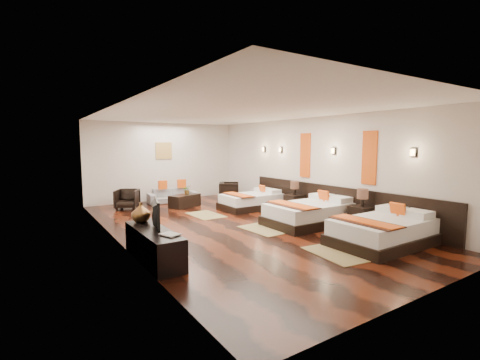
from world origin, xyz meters
TOP-DOWN VIEW (x-y plane):
  - floor at (0.00, 0.00)m, footprint 5.50×9.50m
  - ceiling at (0.00, 0.00)m, footprint 5.50×9.50m
  - back_wall at (0.00, 4.75)m, footprint 5.50×0.01m
  - left_wall at (-2.75, 0.00)m, footprint 0.01×9.50m
  - right_wall at (2.75, 0.00)m, footprint 0.01×9.50m
  - headboard_panel at (2.71, -0.80)m, footprint 0.08×6.60m
  - bed_near at (1.70, -3.04)m, footprint 2.13×1.34m
  - bed_mid at (1.70, -0.98)m, footprint 2.19×1.38m
  - bed_far at (1.69, 1.57)m, footprint 1.89×1.19m
  - nightstand_a at (2.44, -1.96)m, footprint 0.49×0.49m
  - nightstand_b at (2.44, 0.42)m, footprint 0.47×0.47m
  - jute_mat_near at (0.45, -2.93)m, footprint 0.88×1.28m
  - jute_mat_mid at (0.41, -0.76)m, footprint 0.82×1.24m
  - jute_mat_far at (0.00, 1.47)m, footprint 0.78×1.22m
  - tv_console at (-2.50, -1.43)m, footprint 0.50×1.80m
  - tv at (-2.45, -1.24)m, footprint 0.35×0.87m
  - book at (-2.50, -1.98)m, footprint 0.32×0.37m
  - figurine at (-2.50, -0.74)m, footprint 0.42×0.42m
  - sofa at (0.03, 4.04)m, footprint 1.74×0.82m
  - armchair_left at (-1.63, 3.67)m, footprint 0.92×0.92m
  - armchair_right at (2.00, 3.46)m, footprint 0.98×0.97m
  - coffee_table at (0.03, 2.99)m, footprint 1.11×0.82m
  - table_plant at (0.14, 3.04)m, footprint 0.29×0.27m
  - orange_panel_a at (2.73, -1.90)m, footprint 0.04×0.40m
  - orange_panel_b at (2.73, 0.30)m, footprint 0.04×0.40m
  - sconce_near at (2.70, -3.00)m, footprint 0.07×0.12m
  - sconce_mid at (2.70, -0.80)m, footprint 0.07×0.12m
  - sconce_far at (2.70, 1.40)m, footprint 0.07×0.12m
  - sconce_lounge at (2.70, 2.30)m, footprint 0.07×0.12m
  - gold_artwork at (0.00, 4.73)m, footprint 0.60×0.04m

SIDE VIEW (x-z plane):
  - floor at x=0.00m, z-range -0.01..0.01m
  - jute_mat_near at x=0.45m, z-range 0.00..0.01m
  - jute_mat_mid at x=0.41m, z-range 0.00..0.01m
  - jute_mat_far at x=0.00m, z-range 0.00..0.01m
  - coffee_table at x=0.03m, z-range 0.00..0.40m
  - sofa at x=0.03m, z-range 0.00..0.49m
  - bed_far at x=1.69m, z-range -0.11..0.61m
  - tv_console at x=-2.50m, z-range 0.00..0.55m
  - bed_near at x=1.70m, z-range -0.13..0.69m
  - bed_mid at x=1.70m, z-range -0.13..0.71m
  - armchair_left at x=-1.63m, z-range 0.00..0.62m
  - armchair_right at x=2.00m, z-range 0.00..0.65m
  - nightstand_b at x=2.44m, z-range -0.14..0.80m
  - nightstand_a at x=2.44m, z-range -0.14..0.82m
  - headboard_panel at x=2.71m, z-range 0.00..0.90m
  - table_plant at x=0.14m, z-range 0.40..0.69m
  - book at x=-2.50m, z-range 0.55..0.58m
  - figurine at x=-2.50m, z-range 0.55..0.93m
  - tv at x=-2.45m, z-range 0.55..1.05m
  - back_wall at x=0.00m, z-range 0.00..2.80m
  - left_wall at x=-2.75m, z-range 0.00..2.80m
  - right_wall at x=2.75m, z-range 0.00..2.80m
  - orange_panel_a at x=2.73m, z-range 1.05..2.35m
  - orange_panel_b at x=2.73m, z-range 1.05..2.35m
  - gold_artwork at x=0.00m, z-range 1.50..2.10m
  - sconce_near at x=2.70m, z-range 1.76..1.94m
  - sconce_mid at x=2.70m, z-range 1.76..1.94m
  - sconce_far at x=2.70m, z-range 1.76..1.94m
  - sconce_lounge at x=2.70m, z-range 1.76..1.94m
  - ceiling at x=0.00m, z-range 2.79..2.80m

